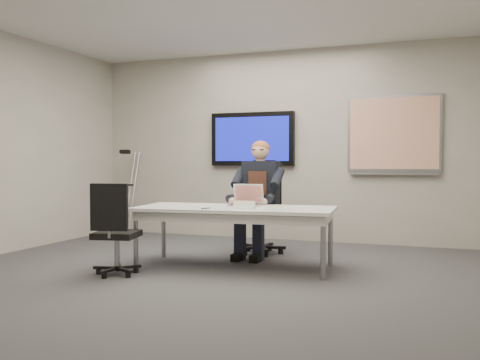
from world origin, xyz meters
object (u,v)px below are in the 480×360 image
(seated_person, at_px, (256,210))
(laptop, at_px, (246,200))
(office_chair_near, at_px, (115,247))
(office_chair_far, at_px, (262,225))
(conference_table, at_px, (235,214))

(seated_person, bearing_deg, laptop, -88.08)
(office_chair_near, distance_m, laptop, 1.54)
(office_chair_far, distance_m, seated_person, 0.34)
(conference_table, xyz_separation_m, office_chair_near, (-0.99, -0.83, -0.29))
(office_chair_far, distance_m, office_chair_near, 2.06)
(office_chair_near, xyz_separation_m, laptop, (1.03, 1.05, 0.43))
(seated_person, relative_size, laptop, 3.80)
(office_chair_near, bearing_deg, seated_person, -135.13)
(office_chair_near, relative_size, laptop, 2.53)
(laptop, bearing_deg, office_chair_near, -143.17)
(office_chair_far, xyz_separation_m, office_chair_near, (-0.98, -1.81, -0.06))
(office_chair_near, relative_size, seated_person, 0.67)
(office_chair_near, height_order, seated_person, seated_person)
(conference_table, xyz_separation_m, laptop, (0.05, 0.23, 0.14))
(office_chair_far, relative_size, laptop, 3.07)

